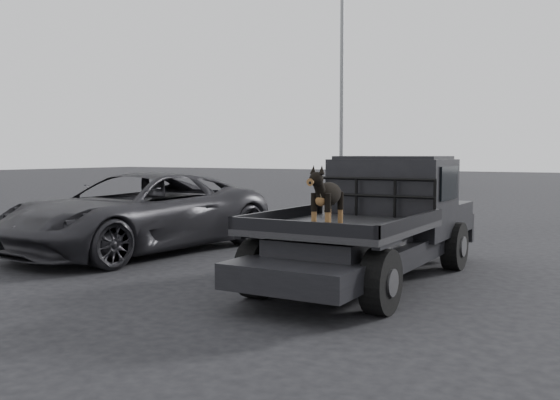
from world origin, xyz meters
The scene contains 8 objects.
ground centered at (0.00, 0.00, 0.00)m, with size 120.00×120.00×0.00m, color black.
flatbed_ute centered at (0.65, 1.71, 0.46)m, with size 2.00×5.40×0.92m, color black, non-canonical shape.
ute_cab centered at (0.65, 2.66, 1.36)m, with size 1.72×1.30×0.88m, color black, non-canonical shape.
headache_rack centered at (0.65, 1.91, 1.20)m, with size 1.80×0.08×0.55m, color black, non-canonical shape.
dog centered at (0.74, 0.14, 1.29)m, with size 0.32×0.60×0.74m, color black, non-canonical shape.
parked_suv centered at (-4.11, 2.04, 0.74)m, with size 2.46×5.34×1.48m, color #29282D.
distant_car_a centered at (-6.72, 24.98, 0.77)m, with size 1.62×4.66×1.54m, color #55545A.
floodlight_near centered at (-8.55, 20.78, 7.88)m, with size 1.08×0.28×14.55m.
Camera 1 is at (4.02, -6.63, 1.83)m, focal length 40.00 mm.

